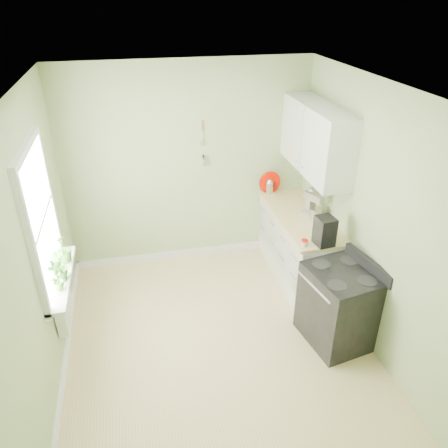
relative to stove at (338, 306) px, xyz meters
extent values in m
cube|color=tan|center=(-1.28, 0.21, -0.45)|extent=(3.20, 3.60, 0.02)
cube|color=white|center=(-1.28, 0.21, 2.27)|extent=(3.20, 3.60, 0.02)
cube|color=#A3B77C|center=(-1.28, 2.02, 0.91)|extent=(3.20, 0.02, 2.70)
cube|color=#A3B77C|center=(-2.89, 0.21, 0.91)|extent=(0.02, 3.60, 2.70)
cube|color=#A3B77C|center=(0.33, 0.21, 0.91)|extent=(0.02, 3.60, 2.70)
cube|color=white|center=(0.02, 1.21, -0.01)|extent=(0.60, 1.60, 0.87)
cube|color=beige|center=(0.01, 1.21, 0.45)|extent=(0.64, 1.60, 0.04)
cube|color=white|center=(0.15, 1.31, 1.41)|extent=(0.35, 1.40, 0.80)
cube|color=white|center=(-2.87, 0.51, 1.11)|extent=(0.02, 1.00, 1.30)
cube|color=white|center=(-2.85, 0.51, 1.79)|extent=(0.06, 1.14, 0.07)
cube|color=white|center=(-2.85, 0.51, 0.42)|extent=(0.06, 1.14, 0.07)
cube|color=white|center=(-2.85, 0.51, 1.11)|extent=(0.04, 1.00, 0.04)
cube|color=white|center=(-2.79, 0.51, 0.44)|extent=(0.18, 1.14, 0.04)
cube|color=white|center=(-2.82, 0.46, 0.11)|extent=(0.12, 0.50, 0.35)
cylinder|color=beige|center=(-1.08, 1.99, 1.44)|extent=(0.02, 0.02, 0.10)
cylinder|color=silver|center=(-1.08, 1.99, 1.32)|extent=(0.01, 0.01, 0.16)
cylinder|color=silver|center=(-1.08, 1.99, 0.98)|extent=(0.01, 0.14, 0.14)
cube|color=black|center=(0.00, 0.00, -0.02)|extent=(0.73, 0.81, 0.84)
cube|color=black|center=(0.00, 0.00, 0.41)|extent=(0.73, 0.81, 0.03)
cube|color=black|center=(0.27, 0.00, 0.48)|extent=(0.18, 0.71, 0.13)
cylinder|color=#B2B2B7|center=(-0.32, 0.00, 0.31)|extent=(0.13, 0.58, 0.02)
cube|color=red|center=(-0.32, 0.09, 0.14)|extent=(0.06, 0.21, 0.36)
cube|color=#B2B2B7|center=(0.13, 1.12, 0.50)|extent=(0.27, 0.32, 0.07)
cube|color=#B2B2B7|center=(0.13, 1.24, 0.63)|extent=(0.13, 0.11, 0.20)
cube|color=#B2B2B7|center=(0.13, 1.14, 0.74)|extent=(0.22, 0.30, 0.09)
sphere|color=#B2B2B7|center=(0.13, 1.24, 0.77)|extent=(0.11, 0.11, 0.11)
cylinder|color=silver|center=(0.13, 1.07, 0.56)|extent=(0.15, 0.15, 0.12)
cylinder|color=silver|center=(-0.19, 1.93, 0.55)|extent=(0.12, 0.12, 0.16)
cone|color=silver|center=(-0.19, 1.93, 0.65)|extent=(0.12, 0.12, 0.04)
cylinder|color=silver|center=(-0.27, 1.93, 0.57)|extent=(0.11, 0.04, 0.08)
cube|color=black|center=(0.00, 0.51, 0.63)|extent=(0.21, 0.23, 0.33)
cylinder|color=black|center=(-0.03, 0.51, 0.53)|extent=(0.10, 0.10, 0.11)
cylinder|color=red|center=(-0.18, 1.93, 0.62)|extent=(0.32, 0.10, 0.31)
cylinder|color=beige|center=(-0.23, 0.51, 0.50)|extent=(0.07, 0.07, 0.07)
cylinder|color=red|center=(-0.23, 0.51, 0.54)|extent=(0.07, 0.07, 0.01)
imported|color=#31651F|center=(-2.78, 0.28, 0.62)|extent=(0.19, 0.21, 0.32)
imported|color=#31651F|center=(-2.78, 0.46, 0.60)|extent=(0.21, 0.21, 0.30)
imported|color=#31651F|center=(-2.78, 0.78, 0.61)|extent=(0.25, 0.25, 0.31)
camera|label=1|loc=(-1.97, -3.29, 3.00)|focal=35.00mm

